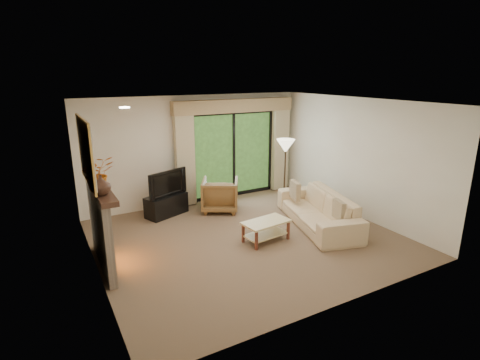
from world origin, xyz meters
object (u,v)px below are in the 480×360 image
sofa (318,209)px  media_console (166,205)px  armchair (220,195)px  coffee_table (266,231)px

sofa → media_console: bearing=-113.6°
armchair → coffee_table: armchair is taller
media_console → armchair: bearing=-35.6°
armchair → sofa: armchair is taller
sofa → coffee_table: (-1.36, -0.12, -0.15)m
armchair → coffee_table: (0.03, -1.91, -0.18)m
sofa → coffee_table: 1.37m
media_console → coffee_table: (1.23, -2.22, -0.04)m
coffee_table → armchair: bearing=83.8°
coffee_table → media_console: bearing=111.7°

